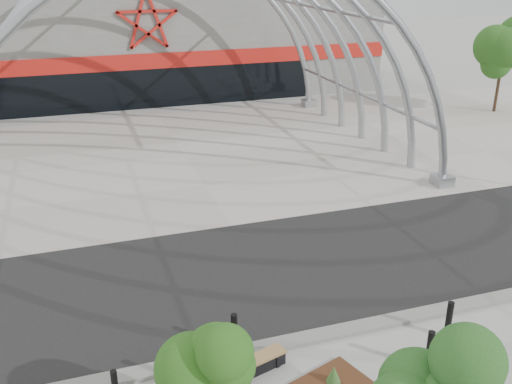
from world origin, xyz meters
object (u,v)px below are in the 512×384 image
street_tree_0 (213,369)px  bench_0 (251,367)px  street_tree_1 (432,377)px  bollard_2 (234,332)px

street_tree_0 → bench_0: 3.50m
street_tree_0 → street_tree_1: 3.95m
street_tree_0 → street_tree_1: street_tree_1 is taller
street_tree_1 → bollard_2: (-2.13, 5.15, -2.16)m
bench_0 → bollard_2: bollard_2 is taller
street_tree_1 → bench_0: 5.20m
street_tree_1 → bollard_2: 5.98m
bench_0 → street_tree_1: bearing=-63.8°
bench_0 → bollard_2: size_ratio=1.84×
bench_0 → bollard_2: (-0.12, 1.05, 0.33)m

